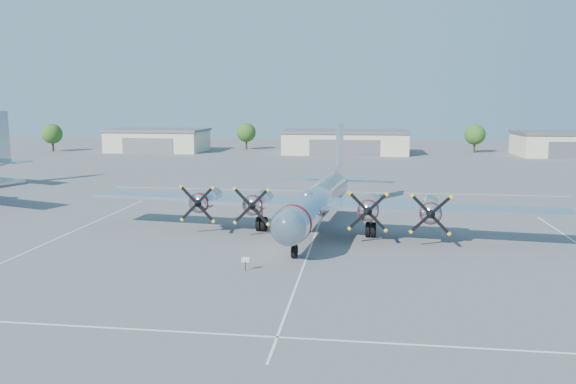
# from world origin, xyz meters

# --- Properties ---
(ground) EXTENTS (260.00, 260.00, 0.00)m
(ground) POSITION_xyz_m (0.00, 0.00, 0.00)
(ground) COLOR #565658
(ground) RESTS_ON ground
(parking_lines) EXTENTS (60.00, 50.08, 0.01)m
(parking_lines) POSITION_xyz_m (0.00, -1.75, 0.01)
(parking_lines) COLOR silver
(parking_lines) RESTS_ON ground
(hangar_west) EXTENTS (22.60, 14.60, 5.40)m
(hangar_west) POSITION_xyz_m (-45.00, 81.96, 2.71)
(hangar_west) COLOR beige
(hangar_west) RESTS_ON ground
(hangar_center) EXTENTS (28.60, 14.60, 5.40)m
(hangar_center) POSITION_xyz_m (0.00, 81.96, 2.71)
(hangar_center) COLOR beige
(hangar_center) RESTS_ON ground
(hangar_east) EXTENTS (20.60, 14.60, 5.40)m
(hangar_east) POSITION_xyz_m (48.00, 81.96, 2.71)
(hangar_east) COLOR beige
(hangar_east) RESTS_ON ground
(tree_far_west) EXTENTS (4.80, 4.80, 6.64)m
(tree_far_west) POSITION_xyz_m (-70.00, 78.00, 4.22)
(tree_far_west) COLOR #382619
(tree_far_west) RESTS_ON ground
(tree_west) EXTENTS (4.80, 4.80, 6.64)m
(tree_west) POSITION_xyz_m (-25.00, 90.00, 4.22)
(tree_west) COLOR #382619
(tree_west) RESTS_ON ground
(tree_east) EXTENTS (4.80, 4.80, 6.64)m
(tree_east) POSITION_xyz_m (30.00, 88.00, 4.22)
(tree_east) COLOR #382619
(tree_east) RESTS_ON ground
(main_bomber_b29) EXTENTS (45.00, 33.20, 9.32)m
(main_bomber_b29) POSITION_xyz_m (0.16, 2.35, 0.00)
(main_bomber_b29) COLOR silver
(main_bomber_b29) RESTS_ON ground
(info_placard) EXTENTS (0.53, 0.16, 1.01)m
(info_placard) POSITION_xyz_m (-3.89, -11.24, 0.71)
(info_placard) COLOR black
(info_placard) RESTS_ON ground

